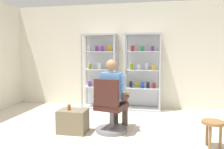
% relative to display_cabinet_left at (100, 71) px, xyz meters
% --- Properties ---
extents(back_wall, '(6.00, 0.10, 2.70)m').
position_rel_display_cabinet_left_xyz_m(back_wall, '(0.55, 0.24, 0.38)').
color(back_wall, silver).
rests_on(back_wall, ground).
extents(display_cabinet_left, '(0.90, 0.45, 1.90)m').
position_rel_display_cabinet_left_xyz_m(display_cabinet_left, '(0.00, 0.00, 0.00)').
color(display_cabinet_left, '#B7B7BC').
rests_on(display_cabinet_left, ground).
extents(display_cabinet_right, '(0.90, 0.45, 1.90)m').
position_rel_display_cabinet_left_xyz_m(display_cabinet_right, '(1.10, -0.00, -0.01)').
color(display_cabinet_right, '#B7B7BC').
rests_on(display_cabinet_right, ground).
extents(office_chair, '(0.62, 0.59, 0.96)m').
position_rel_display_cabinet_left_xyz_m(office_chair, '(0.63, -1.85, -0.57)').
color(office_chair, slate).
rests_on(office_chair, ground).
extents(seated_shopkeeper, '(0.55, 0.62, 1.29)m').
position_rel_display_cabinet_left_xyz_m(seated_shopkeeper, '(0.67, -1.69, -0.25)').
color(seated_shopkeeper, '#3F382D').
rests_on(seated_shopkeeper, ground).
extents(storage_crate, '(0.50, 0.37, 0.41)m').
position_rel_display_cabinet_left_xyz_m(storage_crate, '(-0.02, -1.96, -0.76)').
color(storage_crate, '#72664C').
rests_on(storage_crate, ground).
extents(tea_glass, '(0.06, 0.06, 0.10)m').
position_rel_display_cabinet_left_xyz_m(tea_glass, '(-0.07, -2.00, -0.51)').
color(tea_glass, brown).
rests_on(tea_glass, storage_crate).
extents(wooden_stool, '(0.32, 0.32, 0.41)m').
position_rel_display_cabinet_left_xyz_m(wooden_stool, '(2.24, -2.21, -0.64)').
color(wooden_stool, olive).
rests_on(wooden_stool, ground).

